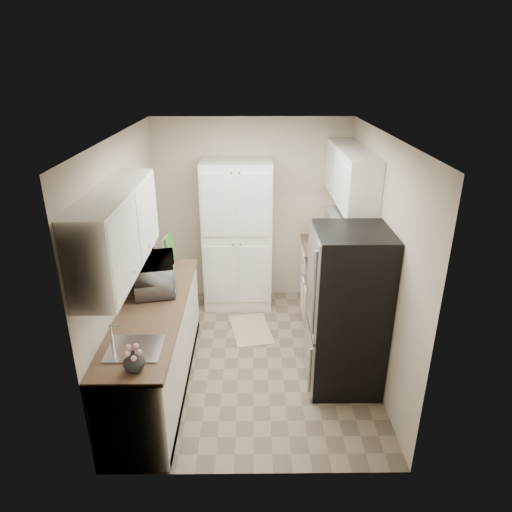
% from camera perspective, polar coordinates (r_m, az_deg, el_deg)
% --- Properties ---
extents(ground, '(3.20, 3.20, 0.00)m').
position_cam_1_polar(ground, '(5.37, -0.38, -12.60)').
color(ground, '#7A6B56').
rests_on(ground, ground).
extents(room_shell, '(2.64, 3.24, 2.52)m').
position_cam_1_polar(room_shell, '(4.60, -0.66, 4.00)').
color(room_shell, beige).
rests_on(room_shell, ground).
extents(pantry_cabinet, '(0.90, 0.55, 2.00)m').
position_cam_1_polar(pantry_cabinet, '(6.06, -2.35, 2.51)').
color(pantry_cabinet, silver).
rests_on(pantry_cabinet, ground).
extents(base_cabinet_left, '(0.60, 2.30, 0.88)m').
position_cam_1_polar(base_cabinet_left, '(4.86, -12.36, -11.13)').
color(base_cabinet_left, silver).
rests_on(base_cabinet_left, ground).
extents(countertop_left, '(0.63, 2.33, 0.04)m').
position_cam_1_polar(countertop_left, '(4.62, -12.84, -6.41)').
color(countertop_left, brown).
rests_on(countertop_left, base_cabinet_left).
extents(base_cabinet_right, '(0.60, 0.80, 0.88)m').
position_cam_1_polar(base_cabinet_right, '(6.25, 8.70, -2.70)').
color(base_cabinet_right, silver).
rests_on(base_cabinet_right, ground).
extents(countertop_right, '(0.63, 0.83, 0.04)m').
position_cam_1_polar(countertop_right, '(6.06, 8.96, 1.22)').
color(countertop_right, brown).
rests_on(countertop_right, base_cabinet_right).
extents(electric_range, '(0.71, 0.78, 1.13)m').
position_cam_1_polar(electric_range, '(5.53, 9.80, -5.96)').
color(electric_range, '#B7B7BC').
rests_on(electric_range, ground).
extents(refrigerator, '(0.70, 0.72, 1.70)m').
position_cam_1_polar(refrigerator, '(4.66, 11.34, -6.74)').
color(refrigerator, '#B7B7BC').
rests_on(refrigerator, ground).
extents(microwave, '(0.52, 0.68, 0.34)m').
position_cam_1_polar(microwave, '(4.87, -12.50, -2.28)').
color(microwave, silver).
rests_on(microwave, countertop_left).
extents(wine_bottle, '(0.07, 0.07, 0.28)m').
position_cam_1_polar(wine_bottle, '(5.29, -12.62, -0.56)').
color(wine_bottle, black).
rests_on(wine_bottle, countertop_left).
extents(flower_vase, '(0.18, 0.18, 0.18)m').
position_cam_1_polar(flower_vase, '(3.73, -15.03, -12.54)').
color(flower_vase, silver).
rests_on(flower_vase, countertop_left).
extents(cutting_board, '(0.05, 0.26, 0.32)m').
position_cam_1_polar(cutting_board, '(5.54, -10.64, 0.97)').
color(cutting_board, '#378131').
rests_on(cutting_board, countertop_left).
extents(toaster_oven, '(0.46, 0.51, 0.24)m').
position_cam_1_polar(toaster_oven, '(5.99, 9.16, 2.39)').
color(toaster_oven, '#BAB9BE').
rests_on(toaster_oven, countertop_right).
extents(fruit_basket, '(0.34, 0.34, 0.11)m').
position_cam_1_polar(fruit_basket, '(5.91, 9.04, 3.90)').
color(fruit_basket, orange).
rests_on(fruit_basket, toaster_oven).
extents(kitchen_mat, '(0.59, 0.81, 0.01)m').
position_cam_1_polar(kitchen_mat, '(5.85, -0.63, -9.17)').
color(kitchen_mat, tan).
rests_on(kitchen_mat, ground).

